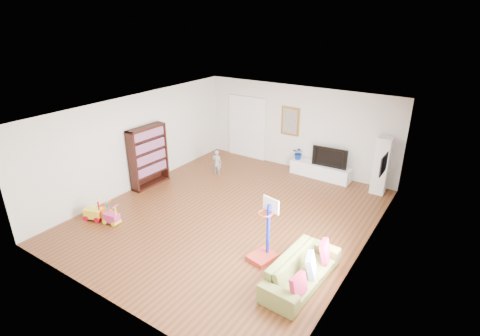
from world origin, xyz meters
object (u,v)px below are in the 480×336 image
Objects in this scene: bookshelf at (148,157)px; basketball_hoop at (263,231)px; sofa at (302,270)px; media_console at (320,171)px.

bookshelf is 4.81m from basketball_hoop.
bookshelf is 5.84m from sofa.
bookshelf reaches higher than media_console.
media_console is 1.36× the size of basketball_hoop.
media_console is 4.68m from basketball_hoop.
basketball_hoop is (0.61, -4.62, 0.47)m from media_console.
media_console is at bearing 41.38° from bookshelf.
media_console is 0.96× the size of sofa.
basketball_hoop is at bearing -14.01° from bookshelf.
sofa is 1.09m from basketball_hoop.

